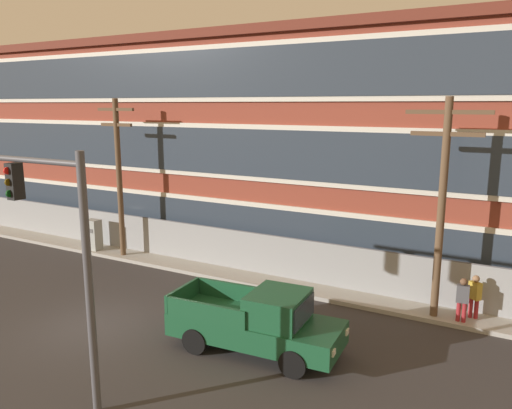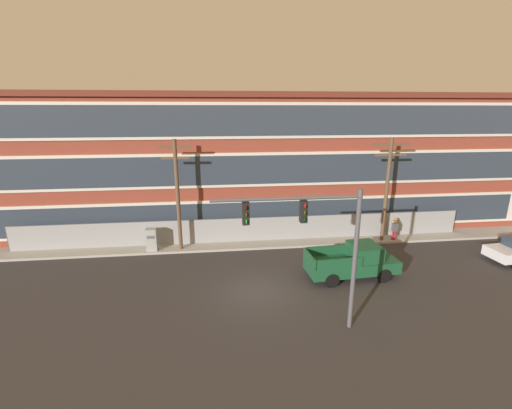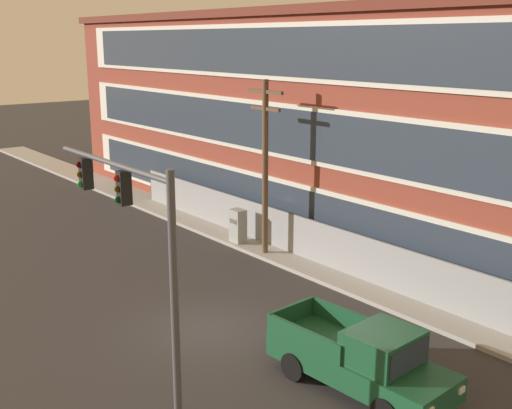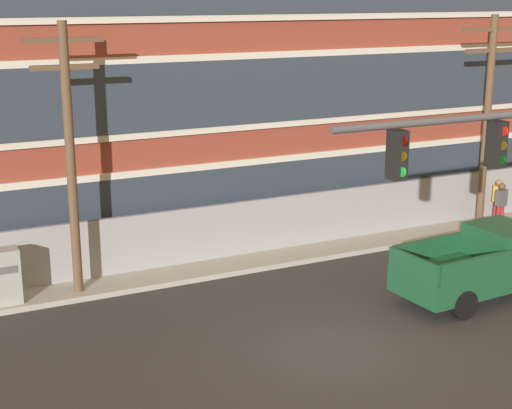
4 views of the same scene
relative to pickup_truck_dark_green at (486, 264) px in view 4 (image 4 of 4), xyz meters
name	(u,v)px [view 4 (image 4 of 4)]	position (x,y,z in m)	size (l,w,h in m)	color
ground_plane	(330,351)	(-5.77, -1.10, -0.94)	(160.00, 160.00, 0.00)	#333030
sidewalk_building_side	(218,263)	(-5.77, 5.65, -0.86)	(80.00, 2.16, 0.16)	#9E9B93
brick_mill_building	(131,78)	(-6.39, 11.97, 4.39)	(50.61, 11.09, 10.64)	brown
chain_link_fence	(218,233)	(-5.63, 5.94, 0.05)	(32.47, 0.06, 1.94)	gray
pickup_truck_dark_green	(486,264)	(0.00, 0.00, 0.00)	(5.40, 2.32, 1.98)	#194C2D
utility_pole_near_corner	(70,150)	(-10.33, 5.06, 3.27)	(2.14, 0.26, 7.64)	brown
utility_pole_midblock	(488,113)	(4.22, 4.97, 3.35)	(2.69, 0.26, 7.63)	brown
electrical_cabinet	(7,279)	(-12.25, 5.03, -0.09)	(0.70, 0.56, 1.70)	#939993
pedestrian_near_cabinet	(501,202)	(5.11, 4.88, 0.03)	(0.42, 0.28, 1.69)	maroon
pedestrian_by_fence	(498,198)	(5.44, 5.40, 0.03)	(0.46, 0.44, 1.69)	maroon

